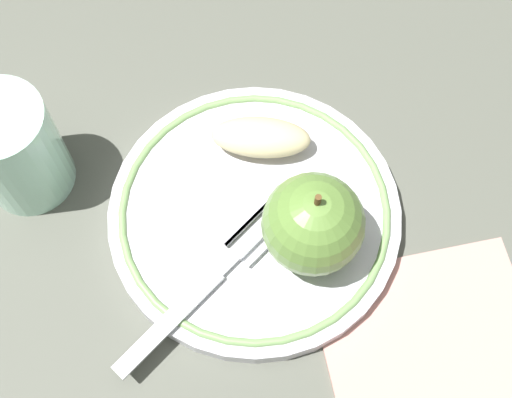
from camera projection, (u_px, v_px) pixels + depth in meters
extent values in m
plane|color=#54564B|center=(254.00, 227.00, 0.54)|extent=(2.00, 2.00, 0.00)
cylinder|color=silver|center=(256.00, 216.00, 0.54)|extent=(0.22, 0.22, 0.02)
torus|color=#78A25E|center=(256.00, 212.00, 0.53)|extent=(0.20, 0.20, 0.01)
sphere|color=olive|center=(313.00, 224.00, 0.48)|extent=(0.07, 0.07, 0.07)
cylinder|color=brown|center=(317.00, 201.00, 0.45)|extent=(0.00, 0.00, 0.01)
ellipsoid|color=beige|center=(260.00, 137.00, 0.54)|extent=(0.08, 0.04, 0.02)
cube|color=silver|center=(169.00, 322.00, 0.49)|extent=(0.08, 0.08, 0.00)
cube|color=silver|center=(227.00, 264.00, 0.51)|extent=(0.02, 0.02, 0.00)
cube|color=silver|center=(276.00, 236.00, 0.52)|extent=(0.04, 0.05, 0.00)
cube|color=silver|center=(268.00, 229.00, 0.52)|extent=(0.04, 0.05, 0.00)
cube|color=silver|center=(260.00, 222.00, 0.52)|extent=(0.04, 0.05, 0.00)
cube|color=silver|center=(252.00, 216.00, 0.52)|extent=(0.04, 0.05, 0.00)
cylinder|color=#B6EDD2|center=(14.00, 149.00, 0.52)|extent=(0.07, 0.07, 0.09)
cube|color=tan|center=(434.00, 354.00, 0.50)|extent=(0.18, 0.18, 0.01)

